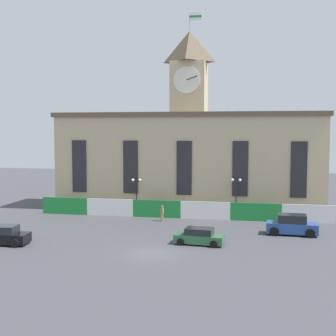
% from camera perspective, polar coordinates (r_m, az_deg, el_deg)
% --- Properties ---
extents(ground_plane, '(160.00, 160.00, 0.00)m').
position_cam_1_polar(ground_plane, '(41.40, -2.13, -10.31)').
color(ground_plane, '#424247').
extents(civic_building, '(35.38, 8.71, 25.97)m').
position_cam_1_polar(civic_building, '(62.61, 2.57, 1.50)').
color(civic_building, '#C6B289').
rests_on(civic_building, ground).
extents(banner_fence, '(35.68, 0.12, 2.12)m').
position_cam_1_polar(banner_fence, '(56.65, 1.55, -5.10)').
color(banner_fence, '#1E8438').
rests_on(banner_fence, ground).
extents(street_lamp_far_right, '(1.26, 0.36, 4.60)m').
position_cam_1_polar(street_lamp_far_right, '(58.55, -3.87, -2.49)').
color(street_lamp_far_right, black).
rests_on(street_lamp_far_right, ground).
extents(street_lamp_right, '(1.26, 0.36, 4.87)m').
position_cam_1_polar(street_lamp_right, '(56.68, 8.30, -2.60)').
color(street_lamp_right, black).
rests_on(street_lamp_right, ground).
extents(car_black_suv, '(5.04, 2.67, 1.80)m').
position_cam_1_polar(car_black_suv, '(46.78, -19.54, -7.78)').
color(car_black_suv, black).
rests_on(car_black_suv, ground).
extents(car_green_wagon, '(4.76, 2.51, 1.55)m').
position_cam_1_polar(car_green_wagon, '(44.28, 3.84, -8.36)').
color(car_green_wagon, '#2D663D').
rests_on(car_green_wagon, ground).
extents(car_blue_van, '(5.21, 2.61, 2.10)m').
position_cam_1_polar(car_blue_van, '(49.65, 14.89, -6.78)').
color(car_blue_van, '#284C99').
rests_on(car_blue_van, ground).
extents(pedestrian, '(0.50, 0.50, 1.85)m').
position_cam_1_polar(pedestrian, '(54.99, -0.72, -5.46)').
color(pedestrian, olive).
rests_on(pedestrian, ground).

